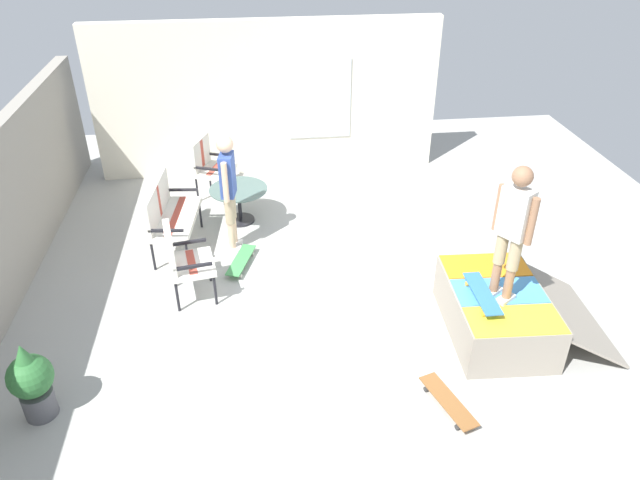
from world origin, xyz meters
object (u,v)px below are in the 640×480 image
at_px(patio_bench, 167,211).
at_px(skateboard_by_bench, 241,260).
at_px(patio_chair_near_house, 208,163).
at_px(person_skater, 513,226).
at_px(patio_table, 239,198).
at_px(potted_plant, 31,380).
at_px(person_watching, 228,185).
at_px(skateboard_on_ramp, 482,294).
at_px(skateboard_spare, 448,401).
at_px(patio_chair_by_wall, 181,257).
at_px(skate_ramp, 498,311).

distance_m(patio_bench, skateboard_by_bench, 1.30).
relative_size(patio_chair_near_house, skateboard_by_bench, 1.24).
relative_size(patio_bench, person_skater, 0.80).
xyz_separation_m(patio_table, potted_plant, (-3.75, 2.04, 0.06)).
distance_m(person_watching, skateboard_by_bench, 1.07).
height_order(patio_bench, skateboard_on_ramp, patio_bench).
relative_size(person_skater, skateboard_spare, 1.97).
bearing_deg(patio_chair_by_wall, skateboard_by_bench, -47.83).
bearing_deg(skate_ramp, patio_chair_by_wall, 73.17).
bearing_deg(potted_plant, skate_ramp, -82.15).
xyz_separation_m(skateboard_spare, skateboard_on_ramp, (0.98, -0.63, 0.59)).
relative_size(skate_ramp, person_watching, 1.11).
distance_m(person_watching, skateboard_spare, 4.15).
xyz_separation_m(skate_ramp, person_watching, (2.28, 3.13, 0.73)).
relative_size(patio_bench, patio_chair_by_wall, 1.27).
xyz_separation_m(patio_table, skateboard_spare, (-4.17, -2.09, -0.32)).
xyz_separation_m(patio_bench, skateboard_by_bench, (-0.61, -1.01, -0.53)).
bearing_deg(patio_chair_near_house, skateboard_by_bench, -167.53).
distance_m(skateboard_by_bench, skateboard_spare, 3.56).
height_order(patio_chair_by_wall, potted_plant, patio_chair_by_wall).
height_order(skateboard_by_bench, potted_plant, potted_plant).
distance_m(person_skater, skateboard_by_bench, 3.78).
bearing_deg(person_watching, skateboard_on_ramp, -130.52).
relative_size(skate_ramp, patio_chair_near_house, 1.89).
height_order(person_skater, potted_plant, person_skater).
relative_size(skate_ramp, skateboard_spare, 2.34).
xyz_separation_m(person_skater, skateboard_on_ramp, (-0.03, 0.22, -0.85)).
xyz_separation_m(skateboard_by_bench, skateboard_spare, (-2.89, -2.09, 0.00)).
distance_m(skate_ramp, skateboard_spare, 1.47).
bearing_deg(skateboard_spare, skateboard_on_ramp, -33.01).
height_order(skateboard_on_ramp, potted_plant, potted_plant).
distance_m(patio_chair_near_house, skateboard_spare, 5.75).
relative_size(patio_chair_by_wall, potted_plant, 1.11).
bearing_deg(skate_ramp, potted_plant, 97.85).
height_order(patio_table, person_watching, person_watching).
bearing_deg(person_watching, patio_bench, 83.24).
bearing_deg(skate_ramp, person_watching, 53.95).
relative_size(patio_table, skateboard_by_bench, 1.09).
height_order(skate_ramp, person_watching, person_watching).
bearing_deg(skateboard_on_ramp, skateboard_spare, 146.99).
height_order(patio_bench, patio_chair_by_wall, same).
xyz_separation_m(patio_table, person_skater, (-3.17, -2.94, 1.12)).
bearing_deg(person_skater, person_watching, 51.88).
distance_m(skate_ramp, person_skater, 1.24).
distance_m(patio_bench, patio_table, 1.23).
distance_m(patio_bench, patio_chair_by_wall, 1.29).
relative_size(skate_ramp, patio_bench, 1.48).
height_order(patio_chair_near_house, skateboard_spare, patio_chair_near_house).
xyz_separation_m(skate_ramp, skateboard_on_ramp, (-0.14, 0.30, 0.38)).
distance_m(patio_table, skateboard_on_ramp, 4.20).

